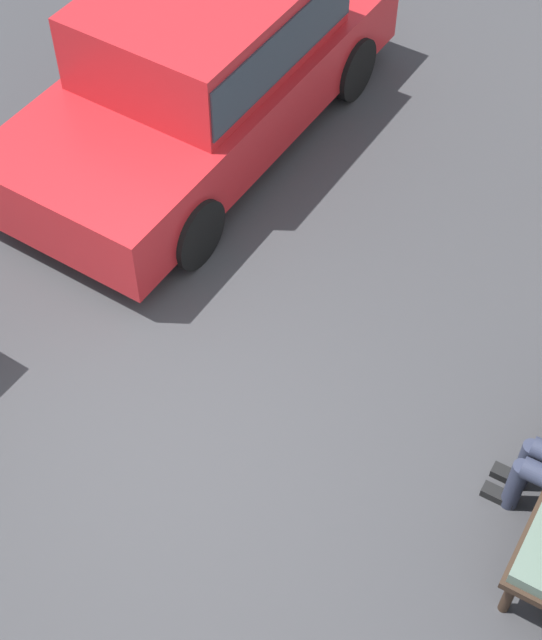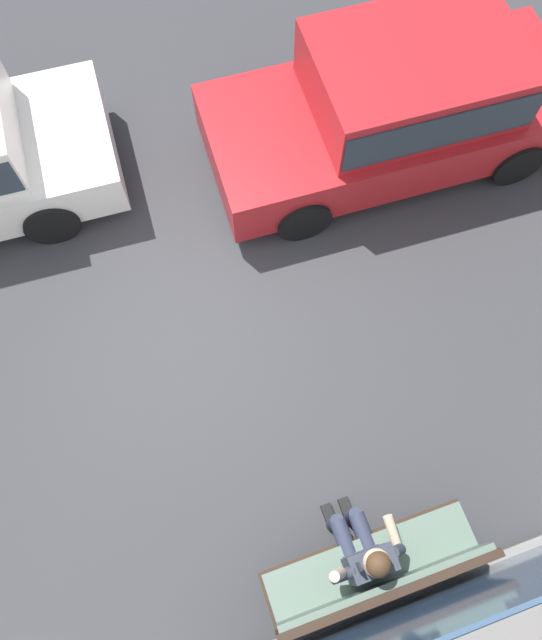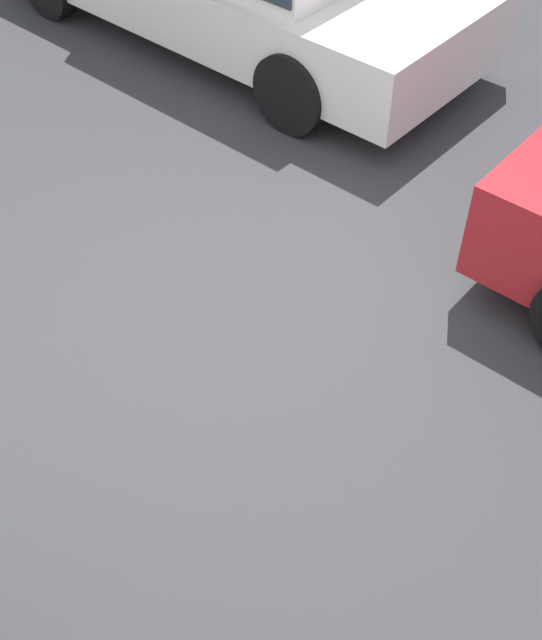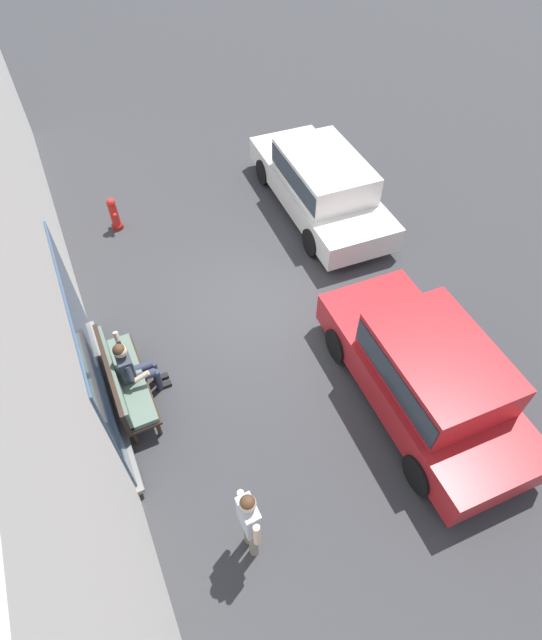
{
  "view_description": "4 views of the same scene",
  "coord_description": "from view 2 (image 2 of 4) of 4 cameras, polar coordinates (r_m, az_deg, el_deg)",
  "views": [
    {
      "loc": [
        2.92,
        2.6,
        6.12
      ],
      "look_at": [
        -0.53,
        0.59,
        1.21
      ],
      "focal_mm": 55.0,
      "sensor_mm": 36.0,
      "label": 1
    },
    {
      "loc": [
        -0.08,
        2.6,
        6.34
      ],
      "look_at": [
        -0.81,
        0.51,
        0.98
      ],
      "focal_mm": 35.0,
      "sensor_mm": 36.0,
      "label": 2
    },
    {
      "loc": [
        -2.12,
        2.6,
        3.42
      ],
      "look_at": [
        -0.64,
        0.71,
        0.92
      ],
      "focal_mm": 45.0,
      "sensor_mm": 36.0,
      "label": 3
    },
    {
      "loc": [
        -6.13,
        2.6,
        7.43
      ],
      "look_at": [
        -1.15,
        0.3,
        1.01
      ],
      "focal_mm": 28.0,
      "sensor_mm": 36.0,
      "label": 4
    }
  ],
  "objects": [
    {
      "name": "ground_plane",
      "position": [
        6.86,
        -7.82,
        -1.48
      ],
      "size": [
        60.0,
        60.0,
        0.0
      ],
      "primitive_type": "plane",
      "color": "#38383A"
    },
    {
      "name": "bench",
      "position": [
        5.85,
        9.72,
        -22.11
      ],
      "size": [
        1.94,
        0.55,
        1.0
      ],
      "color": "#332319",
      "rests_on": "ground_plane"
    },
    {
      "name": "person_on_phone",
      "position": [
        5.7,
        8.43,
        -20.26
      ],
      "size": [
        0.73,
        0.74,
        1.33
      ],
      "color": "#2D3347",
      "rests_on": "ground_plane"
    },
    {
      "name": "parked_car_near",
      "position": [
        7.54,
        11.71,
        19.03
      ],
      "size": [
        4.3,
        2.01,
        1.54
      ],
      "color": "red",
      "rests_on": "ground_plane"
    }
  ]
}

